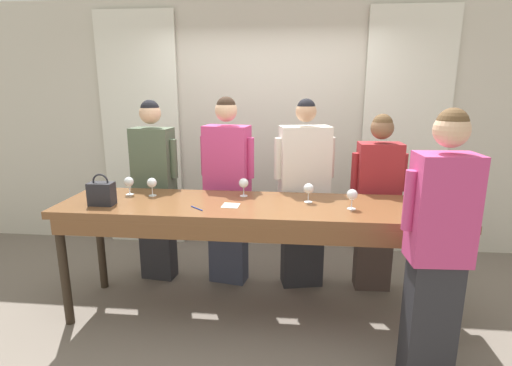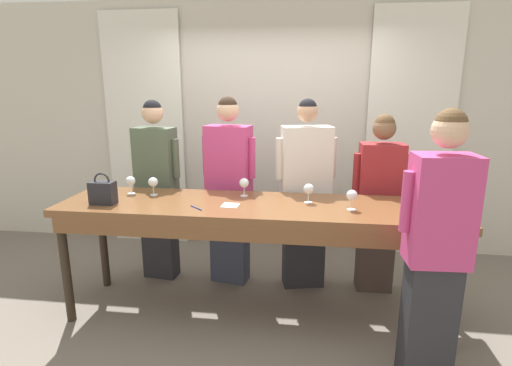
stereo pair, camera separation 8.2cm
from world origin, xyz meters
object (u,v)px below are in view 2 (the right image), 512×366
(wine_bottle, at_px, (440,196))
(wine_glass_front_right, at_px, (131,181))
(tasting_bar, at_px, (254,215))
(wine_glass_center_mid, at_px, (309,189))
(wine_glass_center_left, at_px, (244,184))
(guest_pink_top, at_px, (229,190))
(guest_striped_shirt, at_px, (379,203))
(wine_glass_front_mid, at_px, (423,187))
(wine_glass_center_right, at_px, (153,183))
(handbag, at_px, (103,192))
(guest_olive_jacket, at_px, (157,188))
(wine_glass_front_left, at_px, (352,196))
(host_pouring, at_px, (436,251))
(guest_cream_sweater, at_px, (305,195))

(wine_bottle, bearing_deg, wine_glass_front_right, 176.11)
(tasting_bar, bearing_deg, wine_glass_center_mid, 14.12)
(wine_glass_center_left, bearing_deg, wine_glass_front_right, -176.87)
(guest_pink_top, bearing_deg, guest_striped_shirt, -0.00)
(wine_glass_front_mid, bearing_deg, wine_glass_center_left, -177.00)
(wine_glass_center_mid, bearing_deg, wine_glass_center_right, 177.39)
(handbag, xyz_separation_m, guest_pink_top, (0.87, 0.72, -0.14))
(wine_glass_center_right, bearing_deg, guest_olive_jacket, 107.77)
(wine_bottle, relative_size, wine_glass_center_mid, 2.09)
(handbag, relative_size, guest_olive_jacket, 0.14)
(wine_glass_front_left, bearing_deg, guest_olive_jacket, 160.33)
(wine_glass_center_left, bearing_deg, wine_glass_front_left, -17.80)
(wine_glass_front_right, bearing_deg, guest_striped_shirt, 10.76)
(wine_glass_center_mid, bearing_deg, tasting_bar, -165.88)
(wine_glass_front_right, bearing_deg, wine_glass_front_left, -6.90)
(tasting_bar, relative_size, wine_glass_center_right, 20.19)
(wine_bottle, relative_size, wine_glass_front_right, 2.09)
(wine_bottle, bearing_deg, host_pouring, -107.25)
(wine_glass_center_mid, xyz_separation_m, wine_glass_center_right, (-1.31, 0.06, 0.00))
(guest_cream_sweater, bearing_deg, guest_olive_jacket, 180.00)
(wine_glass_center_left, bearing_deg, wine_glass_front_mid, 3.00)
(wine_glass_front_mid, xyz_separation_m, wine_glass_front_right, (-2.44, -0.13, 0.00))
(guest_cream_sweater, bearing_deg, guest_pink_top, 180.00)
(handbag, bearing_deg, wine_glass_front_mid, 9.84)
(wine_glass_front_right, height_order, guest_cream_sweater, guest_cream_sweater)
(wine_glass_front_left, height_order, guest_cream_sweater, guest_cream_sweater)
(wine_glass_center_left, relative_size, guest_striped_shirt, 0.09)
(tasting_bar, bearing_deg, guest_olive_jacket, 150.14)
(wine_glass_front_left, relative_size, guest_cream_sweater, 0.09)
(handbag, bearing_deg, wine_glass_front_left, 2.57)
(wine_glass_center_right, bearing_deg, wine_glass_center_left, 5.02)
(wine_glass_center_right, height_order, guest_pink_top, guest_pink_top)
(handbag, relative_size, guest_striped_shirt, 0.15)
(tasting_bar, xyz_separation_m, wine_glass_front_mid, (1.34, 0.31, 0.20))
(wine_glass_center_mid, height_order, guest_cream_sweater, guest_cream_sweater)
(tasting_bar, relative_size, wine_glass_center_mid, 20.19)
(tasting_bar, distance_m, wine_glass_front_right, 1.13)
(wine_glass_front_mid, relative_size, guest_olive_jacket, 0.09)
(tasting_bar, height_order, wine_glass_front_mid, wine_glass_front_mid)
(wine_glass_front_right, distance_m, guest_striped_shirt, 2.21)
(wine_glass_front_left, bearing_deg, wine_glass_center_mid, 155.20)
(guest_striped_shirt, bearing_deg, wine_glass_front_left, -116.41)
(tasting_bar, height_order, wine_glass_center_mid, wine_glass_center_mid)
(wine_bottle, xyz_separation_m, guest_olive_jacket, (-2.41, 0.58, -0.17))
(handbag, bearing_deg, host_pouring, -12.03)
(handbag, xyz_separation_m, wine_glass_front_left, (1.93, 0.09, 0.01))
(tasting_bar, distance_m, guest_pink_top, 0.67)
(wine_glass_center_left, bearing_deg, host_pouring, -33.69)
(guest_olive_jacket, relative_size, guest_striped_shirt, 1.07)
(guest_pink_top, bearing_deg, host_pouring, -39.14)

